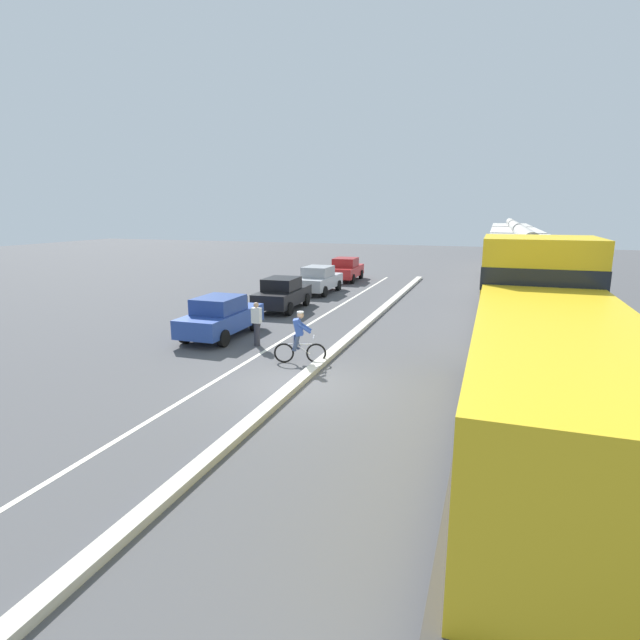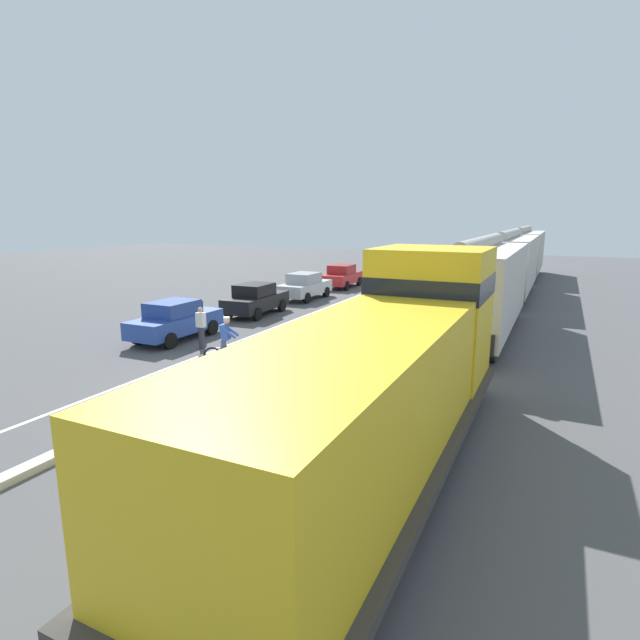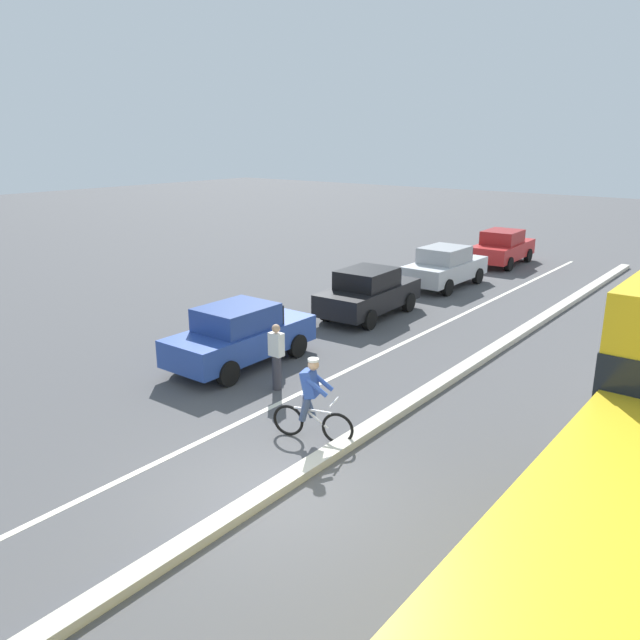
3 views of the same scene
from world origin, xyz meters
TOP-DOWN VIEW (x-y plane):
  - ground_plane at (0.00, 0.00)m, footprint 120.00×120.00m
  - median_curb at (0.00, 6.00)m, footprint 0.36×36.00m
  - lane_stripe at (-2.40, 6.00)m, footprint 0.14×36.00m
  - parked_car_blue at (-4.89, 4.13)m, footprint 1.86×4.21m
  - parked_car_black at (-4.82, 10.03)m, footprint 1.98×4.27m
  - parked_car_silver at (-4.82, 15.49)m, footprint 1.88×4.22m
  - parked_car_red at (-4.80, 21.22)m, footprint 1.96×4.26m
  - cyclist at (-0.72, 1.94)m, footprint 1.65×0.65m
  - pedestrian_by_cars at (-2.99, 3.43)m, footprint 0.34×0.22m

SIDE VIEW (x-z plane):
  - ground_plane at x=0.00m, z-range 0.00..0.00m
  - lane_stripe at x=-2.40m, z-range 0.00..0.01m
  - median_curb at x=0.00m, z-range 0.00..0.16m
  - parked_car_blue at x=-4.89m, z-range 0.01..1.63m
  - parked_car_black at x=-4.82m, z-range 0.01..1.63m
  - parked_car_silver at x=-4.82m, z-range 0.01..1.63m
  - parked_car_red at x=-4.80m, z-range 0.01..1.63m
  - cyclist at x=-0.72m, z-range -0.04..1.67m
  - pedestrian_by_cars at x=-2.99m, z-range 0.04..1.66m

